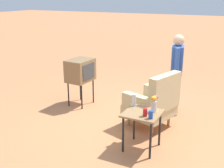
# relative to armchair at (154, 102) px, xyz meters

# --- Properties ---
(ground_plane) EXTENTS (60.00, 60.00, 0.00)m
(ground_plane) POSITION_rel_armchair_xyz_m (-0.10, -0.25, -0.50)
(ground_plane) COLOR #C17A4C
(armchair) EXTENTS (0.96, 0.97, 1.06)m
(armchair) POSITION_rel_armchair_xyz_m (0.00, 0.00, 0.00)
(armchair) COLOR #937047
(armchair) RESTS_ON ground
(side_table) EXTENTS (0.56, 0.56, 0.63)m
(side_table) POSITION_rel_armchair_xyz_m (0.81, 0.08, 0.03)
(side_table) COLOR black
(side_table) RESTS_ON ground
(tv_on_stand) EXTENTS (0.63, 0.48, 1.03)m
(tv_on_stand) POSITION_rel_armchair_xyz_m (-0.38, -1.83, 0.28)
(tv_on_stand) COLOR black
(tv_on_stand) RESTS_ON ground
(person_standing) EXTENTS (0.56, 0.29, 1.64)m
(person_standing) POSITION_rel_armchair_xyz_m (-0.81, 0.17, 0.44)
(person_standing) COLOR #2D3347
(person_standing) RESTS_ON ground
(bottle_short_clear) EXTENTS (0.06, 0.06, 0.20)m
(bottle_short_clear) POSITION_rel_armchair_xyz_m (0.62, -0.14, 0.23)
(bottle_short_clear) COLOR silver
(bottle_short_clear) RESTS_ON side_table
(soda_can_blue) EXTENTS (0.07, 0.07, 0.12)m
(soda_can_blue) POSITION_rel_armchair_xyz_m (0.97, 0.27, 0.19)
(soda_can_blue) COLOR blue
(soda_can_blue) RESTS_ON side_table
(soda_can_red) EXTENTS (0.07, 0.07, 0.12)m
(soda_can_red) POSITION_rel_armchair_xyz_m (0.92, 0.16, 0.19)
(soda_can_red) COLOR red
(soda_can_red) RESTS_ON side_table
(flower_vase) EXTENTS (0.15, 0.10, 0.27)m
(flower_vase) POSITION_rel_armchair_xyz_m (0.71, 0.23, 0.28)
(flower_vase) COLOR silver
(flower_vase) RESTS_ON side_table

